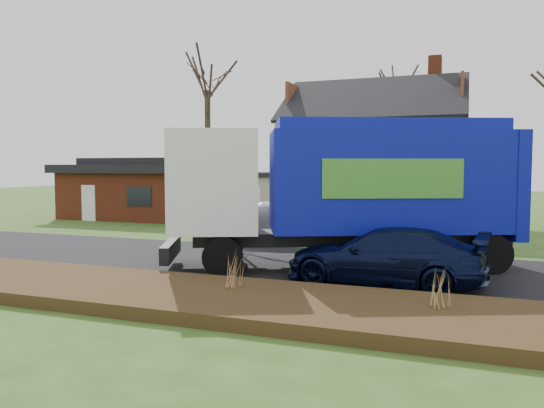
% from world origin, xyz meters
% --- Properties ---
extents(ground, '(120.00, 120.00, 0.00)m').
position_xyz_m(ground, '(0.00, 0.00, 0.00)').
color(ground, '#2D4C19').
rests_on(ground, ground).
extents(road, '(80.00, 7.00, 0.02)m').
position_xyz_m(road, '(0.00, 0.00, 0.01)').
color(road, black).
rests_on(road, ground).
extents(mulch_verge, '(80.00, 3.50, 0.30)m').
position_xyz_m(mulch_verge, '(0.00, -5.30, 0.15)').
color(mulch_verge, '#2F1F0F').
rests_on(mulch_verge, ground).
extents(main_house, '(12.95, 8.95, 9.26)m').
position_xyz_m(main_house, '(1.49, 13.91, 4.03)').
color(main_house, '#BEB399').
rests_on(main_house, ground).
extents(ranch_house, '(9.80, 8.20, 3.70)m').
position_xyz_m(ranch_house, '(-12.00, 13.00, 1.81)').
color(ranch_house, brown).
rests_on(ranch_house, ground).
extents(garbage_truck, '(10.94, 6.89, 4.58)m').
position_xyz_m(garbage_truck, '(3.47, 0.22, 2.64)').
color(garbage_truck, black).
rests_on(garbage_truck, ground).
extents(silver_sedan, '(5.47, 3.28, 1.70)m').
position_xyz_m(silver_sedan, '(-0.09, 4.83, 0.85)').
color(silver_sedan, '#9EA0A5').
rests_on(silver_sedan, ground).
extents(navy_wagon, '(5.44, 2.55, 1.53)m').
position_xyz_m(navy_wagon, '(4.86, -1.80, 0.77)').
color(navy_wagon, black).
rests_on(navy_wagon, ground).
extents(tree_front_west, '(3.31, 3.31, 9.83)m').
position_xyz_m(tree_front_west, '(-5.73, 8.46, 8.10)').
color(tree_front_west, '#3B2C23').
rests_on(tree_front_west, ground).
extents(tree_back, '(3.56, 3.56, 11.26)m').
position_xyz_m(tree_back, '(2.04, 21.82, 9.39)').
color(tree_back, '#3A3023').
rests_on(tree_back, ground).
extents(grass_clump_mid, '(0.31, 0.25, 0.85)m').
position_xyz_m(grass_clump_mid, '(1.81, -4.76, 0.73)').
color(grass_clump_mid, '#AD7B4C').
rests_on(grass_clump_mid, mulch_verge).
extents(grass_clump_east, '(0.30, 0.25, 0.76)m').
position_xyz_m(grass_clump_east, '(6.44, -4.90, 0.68)').
color(grass_clump_east, '#A18447').
rests_on(grass_clump_east, mulch_verge).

